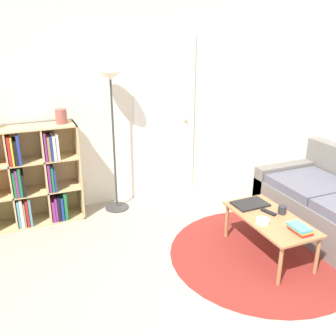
% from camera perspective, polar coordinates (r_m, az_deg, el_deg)
% --- Properties ---
extents(wall_back, '(7.15, 0.11, 2.60)m').
position_cam_1_polar(wall_back, '(4.69, -4.31, 10.38)').
color(wall_back, silver).
rests_on(wall_back, ground_plane).
extents(rug, '(1.82, 1.82, 0.01)m').
position_cam_1_polar(rug, '(3.93, 14.08, -12.51)').
color(rug, maroon).
rests_on(rug, ground_plane).
extents(bookshelf, '(1.13, 0.34, 1.13)m').
position_cam_1_polar(bookshelf, '(4.45, -21.04, -1.64)').
color(bookshelf, tan).
rests_on(bookshelf, ground_plane).
extents(floor_lamp, '(0.29, 0.29, 1.67)m').
position_cam_1_polar(floor_lamp, '(4.33, -8.60, 10.16)').
color(floor_lamp, '#333333').
rests_on(floor_lamp, ground_plane).
extents(coffee_table, '(0.49, 0.95, 0.41)m').
position_cam_1_polar(coffee_table, '(3.77, 15.27, -7.85)').
color(coffee_table, '#996B42').
rests_on(coffee_table, ground_plane).
extents(laptop, '(0.35, 0.25, 0.02)m').
position_cam_1_polar(laptop, '(3.95, 12.41, -5.37)').
color(laptop, black).
rests_on(laptop, coffee_table).
extents(bowl, '(0.12, 0.12, 0.04)m').
position_cam_1_polar(bowl, '(3.61, 14.28, -7.84)').
color(bowl, silver).
rests_on(bowl, coffee_table).
extents(book_stack_on_table, '(0.14, 0.20, 0.07)m').
position_cam_1_polar(book_stack_on_table, '(3.56, 19.44, -8.73)').
color(book_stack_on_table, '#B21E23').
rests_on(book_stack_on_table, coffee_table).
extents(cup, '(0.08, 0.08, 0.08)m').
position_cam_1_polar(cup, '(3.83, 17.00, -6.13)').
color(cup, '#28282D').
rests_on(cup, coffee_table).
extents(remote, '(0.09, 0.17, 0.02)m').
position_cam_1_polar(remote, '(3.82, 15.07, -6.51)').
color(remote, black).
rests_on(remote, coffee_table).
extents(vase_on_shelf, '(0.12, 0.12, 0.16)m').
position_cam_1_polar(vase_on_shelf, '(4.28, -15.97, 7.59)').
color(vase_on_shelf, '#934C47').
rests_on(vase_on_shelf, bookshelf).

